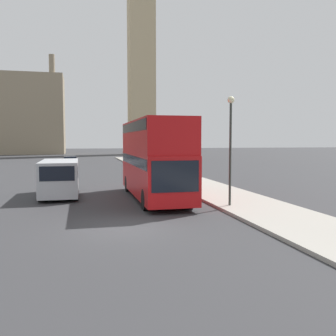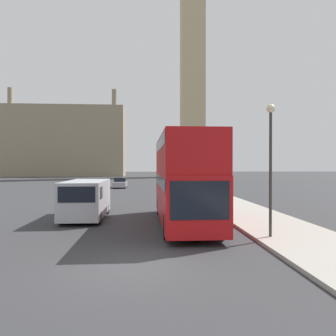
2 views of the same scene
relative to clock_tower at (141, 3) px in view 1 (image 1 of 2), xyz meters
name	(u,v)px [view 1 (image 1 of 2)]	position (x,y,z in m)	size (l,w,h in m)	color
ground_plane	(127,229)	(-13.39, -78.40, -37.06)	(300.00, 300.00, 0.00)	#333335
sidewalk_strip	(286,218)	(-6.39, -78.40, -36.99)	(4.00, 120.00, 0.15)	#9E998E
clock_tower	(141,3)	(0.00, 0.00, 0.00)	(6.67, 6.84, 72.42)	tan
red_double_decker_bus	(154,156)	(-10.87, -71.27, -34.50)	(2.61, 10.12, 4.62)	#B71114
white_van	(60,177)	(-16.38, -69.06, -35.86)	(2.23, 5.57, 2.23)	#B2B7BC
street_lamp	(231,134)	(-7.68, -75.14, -33.25)	(0.36, 0.36, 5.55)	#2D332D
parked_sedan	(70,162)	(-16.38, -42.49, -36.42)	(1.75, 4.39, 1.42)	#99999E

